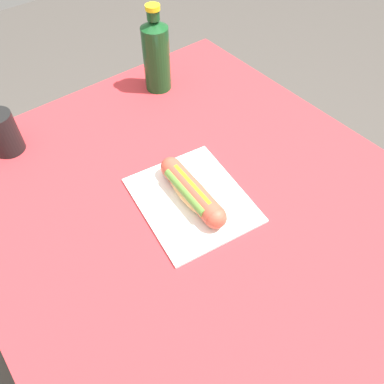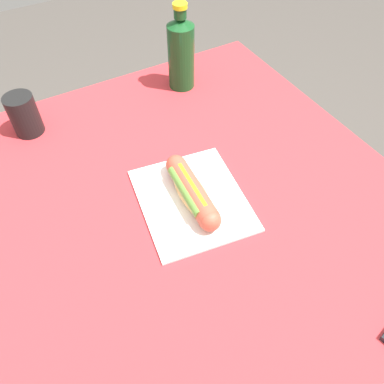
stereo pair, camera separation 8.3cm
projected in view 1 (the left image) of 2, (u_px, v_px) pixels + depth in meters
ground_plane at (206, 335)px, 1.39m from camera, size 6.00×6.00×0.00m
dining_table at (213, 246)px, 0.92m from camera, size 1.20×0.94×0.73m
paper_wrapper at (192, 200)px, 0.85m from camera, size 0.30×0.26×0.01m
hot_dog at (192, 192)px, 0.83m from camera, size 0.22×0.07×0.05m
soda_bottle at (156, 54)px, 1.05m from camera, size 0.08×0.08×0.24m
drinking_cup at (3, 133)px, 0.92m from camera, size 0.07×0.07×0.11m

